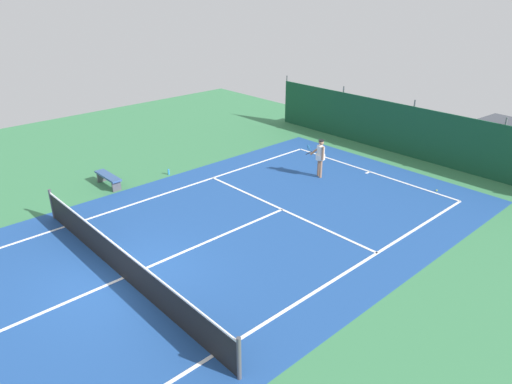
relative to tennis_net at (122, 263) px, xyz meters
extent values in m
plane|color=#387A4C|center=(0.00, 0.00, -0.51)|extent=(36.00, 36.00, 0.00)
cube|color=#1E478C|center=(0.00, 0.00, -0.51)|extent=(11.02, 26.60, 0.01)
cube|color=white|center=(0.00, 11.90, -0.50)|extent=(8.22, 0.10, 0.01)
cube|color=white|center=(-4.11, 0.00, -0.50)|extent=(0.10, 23.80, 0.01)
cube|color=white|center=(4.11, 0.00, -0.50)|extent=(0.10, 23.80, 0.01)
cube|color=white|center=(0.00, 6.40, -0.50)|extent=(8.22, 0.10, 0.01)
cube|color=white|center=(0.00, 0.00, -0.50)|extent=(0.10, 12.80, 0.01)
cube|color=white|center=(0.00, 11.75, -0.50)|extent=(0.10, 0.30, 0.01)
cube|color=black|center=(0.00, 0.00, -0.04)|extent=(9.92, 0.03, 0.95)
cube|color=white|center=(0.00, 0.00, 0.46)|extent=(9.92, 0.04, 0.05)
cylinder|color=#47474C|center=(-5.01, 0.00, 0.04)|extent=(0.10, 0.10, 1.10)
cylinder|color=#47474C|center=(5.01, 0.00, 0.04)|extent=(0.10, 0.10, 1.10)
cube|color=#14472D|center=(0.00, 14.93, 0.69)|extent=(16.22, 0.06, 2.40)
cylinder|color=#595B60|center=(-8.11, 14.99, 0.84)|extent=(0.08, 0.08, 2.70)
cylinder|color=#595B60|center=(-4.05, 14.99, 0.84)|extent=(0.08, 0.08, 2.70)
cylinder|color=#595B60|center=(0.00, 14.99, 0.84)|extent=(0.08, 0.08, 2.70)
cylinder|color=#595B60|center=(4.05, 14.99, 0.84)|extent=(0.08, 0.08, 2.70)
cube|color=#234C1E|center=(0.00, 15.53, 0.04)|extent=(14.60, 0.70, 1.10)
cylinder|color=#9E7051|center=(-1.06, 9.80, -0.10)|extent=(0.12, 0.12, 0.82)
cylinder|color=#9E7051|center=(-1.24, 9.89, -0.10)|extent=(0.12, 0.12, 0.82)
cylinder|color=white|center=(-1.15, 9.85, 0.39)|extent=(0.40, 0.40, 0.22)
cube|color=white|center=(-1.15, 9.85, 0.59)|extent=(0.41, 0.34, 0.56)
sphere|color=#9E7051|center=(-1.15, 9.85, 1.02)|extent=(0.22, 0.22, 0.22)
cylinder|color=black|center=(-1.15, 9.85, 1.11)|extent=(0.23, 0.23, 0.04)
cylinder|color=#9E7051|center=(-0.94, 9.75, 0.62)|extent=(0.09, 0.09, 0.58)
cylinder|color=#9E7051|center=(-1.41, 9.84, 0.62)|extent=(0.31, 0.51, 0.41)
cylinder|color=black|center=(-1.59, 9.59, 0.51)|extent=(0.15, 0.26, 0.13)
torus|color=teal|center=(-1.59, 9.59, 0.73)|extent=(0.33, 0.25, 0.29)
sphere|color=#CCDB33|center=(3.02, 12.13, -0.48)|extent=(0.07, 0.07, 0.07)
cube|color=maroon|center=(2.66, 18.37, 0.21)|extent=(2.15, 4.34, 0.80)
cube|color=#2D333D|center=(2.66, 18.37, 0.89)|extent=(1.69, 2.01, 0.56)
cylinder|color=black|center=(3.45, 17.00, -0.19)|extent=(0.27, 0.66, 0.64)
cylinder|color=black|center=(1.66, 17.15, -0.19)|extent=(0.27, 0.66, 0.64)
cylinder|color=black|center=(1.88, 19.75, -0.19)|extent=(0.27, 0.66, 0.64)
cube|color=#335184|center=(-6.31, 2.75, -0.06)|extent=(1.60, 0.40, 0.08)
cube|color=#4C4C51|center=(-6.96, 2.75, -0.29)|extent=(0.08, 0.36, 0.45)
cube|color=#4C4C51|center=(-5.66, 2.75, -0.29)|extent=(0.08, 0.36, 0.45)
cylinder|color=#338CD8|center=(-5.73, 5.23, -0.39)|extent=(0.08, 0.08, 0.24)
camera|label=1|loc=(10.73, -4.79, 7.20)|focal=33.05mm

